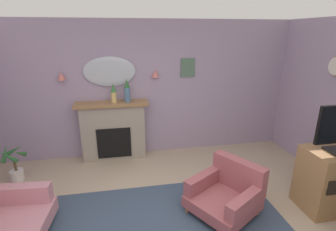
{
  "coord_description": "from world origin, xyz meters",
  "views": [
    {
      "loc": [
        -0.45,
        -2.13,
        2.41
      ],
      "look_at": [
        0.22,
        1.5,
        1.18
      ],
      "focal_mm": 26.85,
      "sensor_mm": 36.0,
      "label": 1
    }
  ],
  "objects_px": {
    "wall_sconce_left": "(61,76)",
    "wall_clock": "(336,66)",
    "wall_sconce_right": "(155,73)",
    "armchair_by_coffee_table": "(227,192)",
    "wall_mirror": "(110,72)",
    "tv_cabinet": "(332,180)",
    "potted_plant_small_fern": "(15,165)",
    "fireplace": "(114,131)",
    "mantel_vase_centre": "(114,93)",
    "mantel_vase_left": "(127,91)",
    "framed_picture": "(188,67)"
  },
  "relations": [
    {
      "from": "wall_sconce_left",
      "to": "wall_clock",
      "type": "distance_m",
      "value": 4.59
    },
    {
      "from": "wall_sconce_right",
      "to": "armchair_by_coffee_table",
      "type": "relative_size",
      "value": 0.13
    },
    {
      "from": "wall_mirror",
      "to": "wall_clock",
      "type": "bearing_deg",
      "value": -21.19
    },
    {
      "from": "wall_mirror",
      "to": "wall_sconce_right",
      "type": "distance_m",
      "value": 0.85
    },
    {
      "from": "wall_sconce_right",
      "to": "tv_cabinet",
      "type": "bearing_deg",
      "value": -44.97
    },
    {
      "from": "wall_mirror",
      "to": "tv_cabinet",
      "type": "xyz_separation_m",
      "value": [
        3.03,
        -2.22,
        -1.26
      ]
    },
    {
      "from": "tv_cabinet",
      "to": "wall_sconce_left",
      "type": "bearing_deg",
      "value": 150.71
    },
    {
      "from": "potted_plant_small_fern",
      "to": "wall_clock",
      "type": "bearing_deg",
      "value": -7.71
    },
    {
      "from": "fireplace",
      "to": "mantel_vase_centre",
      "type": "xyz_separation_m",
      "value": [
        0.05,
        -0.03,
        0.77
      ]
    },
    {
      "from": "mantel_vase_left",
      "to": "framed_picture",
      "type": "bearing_deg",
      "value": 8.53
    },
    {
      "from": "fireplace",
      "to": "tv_cabinet",
      "type": "height_order",
      "value": "fireplace"
    },
    {
      "from": "fireplace",
      "to": "mantel_vase_left",
      "type": "bearing_deg",
      "value": -5.39
    },
    {
      "from": "framed_picture",
      "to": "wall_clock",
      "type": "bearing_deg",
      "value": -34.14
    },
    {
      "from": "armchair_by_coffee_table",
      "to": "potted_plant_small_fern",
      "type": "bearing_deg",
      "value": 156.88
    },
    {
      "from": "fireplace",
      "to": "wall_sconce_left",
      "type": "distance_m",
      "value": 1.38
    },
    {
      "from": "mantel_vase_centre",
      "to": "potted_plant_small_fern",
      "type": "height_order",
      "value": "mantel_vase_centre"
    },
    {
      "from": "framed_picture",
      "to": "armchair_by_coffee_table",
      "type": "relative_size",
      "value": 0.32
    },
    {
      "from": "fireplace",
      "to": "mantel_vase_centre",
      "type": "bearing_deg",
      "value": -29.53
    },
    {
      "from": "tv_cabinet",
      "to": "potted_plant_small_fern",
      "type": "relative_size",
      "value": 1.38
    },
    {
      "from": "wall_mirror",
      "to": "tv_cabinet",
      "type": "bearing_deg",
      "value": -36.31
    },
    {
      "from": "wall_sconce_right",
      "to": "wall_mirror",
      "type": "bearing_deg",
      "value": 176.63
    },
    {
      "from": "mantel_vase_centre",
      "to": "wall_mirror",
      "type": "distance_m",
      "value": 0.41
    },
    {
      "from": "mantel_vase_centre",
      "to": "wall_clock",
      "type": "distance_m",
      "value": 3.73
    },
    {
      "from": "mantel_vase_centre",
      "to": "wall_mirror",
      "type": "relative_size",
      "value": 0.37
    },
    {
      "from": "fireplace",
      "to": "mantel_vase_left",
      "type": "distance_m",
      "value": 0.85
    },
    {
      "from": "fireplace",
      "to": "framed_picture",
      "type": "bearing_deg",
      "value": 5.77
    },
    {
      "from": "wall_sconce_right",
      "to": "tv_cabinet",
      "type": "distance_m",
      "value": 3.31
    },
    {
      "from": "tv_cabinet",
      "to": "potted_plant_small_fern",
      "type": "height_order",
      "value": "tv_cabinet"
    },
    {
      "from": "wall_sconce_right",
      "to": "wall_clock",
      "type": "distance_m",
      "value": 3.0
    },
    {
      "from": "fireplace",
      "to": "armchair_by_coffee_table",
      "type": "relative_size",
      "value": 1.22
    },
    {
      "from": "framed_picture",
      "to": "tv_cabinet",
      "type": "distance_m",
      "value": 3.0
    },
    {
      "from": "mantel_vase_left",
      "to": "wall_clock",
      "type": "xyz_separation_m",
      "value": [
        3.24,
        -1.2,
        0.53
      ]
    },
    {
      "from": "potted_plant_small_fern",
      "to": "armchair_by_coffee_table",
      "type": "bearing_deg",
      "value": -23.12
    },
    {
      "from": "wall_sconce_left",
      "to": "potted_plant_small_fern",
      "type": "xyz_separation_m",
      "value": [
        -0.79,
        -0.62,
        -1.37
      ]
    },
    {
      "from": "wall_sconce_left",
      "to": "armchair_by_coffee_table",
      "type": "distance_m",
      "value": 3.41
    },
    {
      "from": "mantel_vase_centre",
      "to": "armchair_by_coffee_table",
      "type": "xyz_separation_m",
      "value": [
        1.52,
        -1.87,
        -1.03
      ]
    },
    {
      "from": "wall_sconce_right",
      "to": "framed_picture",
      "type": "relative_size",
      "value": 0.39
    },
    {
      "from": "wall_sconce_left",
      "to": "wall_mirror",
      "type": "bearing_deg",
      "value": 3.37
    },
    {
      "from": "fireplace",
      "to": "mantel_vase_centre",
      "type": "relative_size",
      "value": 3.79
    },
    {
      "from": "fireplace",
      "to": "wall_sconce_left",
      "type": "relative_size",
      "value": 9.71
    },
    {
      "from": "wall_mirror",
      "to": "tv_cabinet",
      "type": "distance_m",
      "value": 3.96
    },
    {
      "from": "mantel_vase_left",
      "to": "wall_clock",
      "type": "relative_size",
      "value": 1.39
    },
    {
      "from": "tv_cabinet",
      "to": "wall_mirror",
      "type": "bearing_deg",
      "value": 143.69
    },
    {
      "from": "fireplace",
      "to": "mantel_vase_centre",
      "type": "distance_m",
      "value": 0.77
    },
    {
      "from": "wall_clock",
      "to": "framed_picture",
      "type": "distance_m",
      "value": 2.47
    },
    {
      "from": "wall_clock",
      "to": "potted_plant_small_fern",
      "type": "height_order",
      "value": "wall_clock"
    },
    {
      "from": "fireplace",
      "to": "wall_sconce_right",
      "type": "xyz_separation_m",
      "value": [
        0.85,
        0.09,
        1.09
      ]
    },
    {
      "from": "mantel_vase_centre",
      "to": "wall_clock",
      "type": "height_order",
      "value": "wall_clock"
    },
    {
      "from": "mantel_vase_centre",
      "to": "wall_mirror",
      "type": "height_order",
      "value": "wall_mirror"
    },
    {
      "from": "wall_mirror",
      "to": "framed_picture",
      "type": "bearing_deg",
      "value": 0.38
    }
  ]
}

